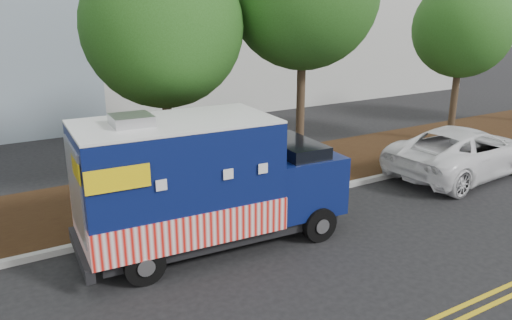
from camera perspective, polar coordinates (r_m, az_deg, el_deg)
ground at (r=11.15m, az=-10.58°, el=-11.11°), size 120.00×120.00×0.00m
curb at (r=12.31m, az=-12.91°, el=-8.02°), size 120.00×0.18×0.15m
mulch_strip at (r=14.17m, az=-15.59°, el=-4.77°), size 120.00×4.00×0.15m
tree_b at (r=13.74m, az=-10.63°, el=14.69°), size 4.25×4.25×6.82m
tree_d at (r=20.38m, az=22.53°, el=13.71°), size 3.61×3.61×6.23m
food_truck at (r=11.04m, az=-6.34°, el=-2.99°), size 6.15×2.61×3.18m
white_car at (r=17.27m, az=22.70°, el=0.94°), size 5.80×3.05×1.56m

